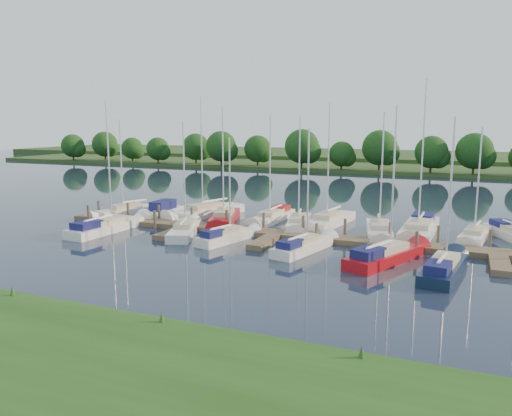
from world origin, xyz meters
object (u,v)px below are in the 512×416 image
at_px(sailboat_n_0, 126,213).
at_px(sailboat_s_2, 227,237).
at_px(dock, 274,236).
at_px(sailboat_n_5, 299,224).
at_px(motorboat, 162,213).

height_order(sailboat_n_0, sailboat_s_2, sailboat_n_0).
bearing_deg(sailboat_n_0, sailboat_s_2, 177.75).
xyz_separation_m(dock, sailboat_n_5, (0.50, 4.67, 0.07)).
bearing_deg(sailboat_s_2, dock, 54.87).
height_order(sailboat_n_5, sailboat_s_2, sailboat_n_5).
relative_size(sailboat_n_0, sailboat_n_5, 0.98).
height_order(dock, sailboat_n_0, sailboat_n_0).
xyz_separation_m(motorboat, sailboat_n_5, (13.80, 0.37, -0.12)).
xyz_separation_m(dock, sailboat_s_2, (-2.99, -2.45, 0.13)).
distance_m(dock, sailboat_s_2, 3.87).
xyz_separation_m(dock, sailboat_n_0, (-16.98, 3.53, 0.08)).
bearing_deg(sailboat_n_0, motorboat, -147.16).
relative_size(dock, sailboat_n_0, 4.07).
distance_m(dock, sailboat_n_5, 4.70).
height_order(sailboat_n_0, motorboat, sailboat_n_0).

